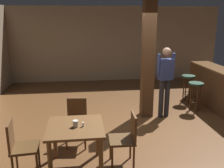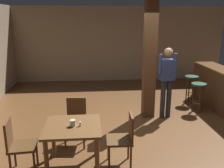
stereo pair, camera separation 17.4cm
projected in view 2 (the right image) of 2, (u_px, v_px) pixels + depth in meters
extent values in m
plane|color=brown|center=(144.00, 128.00, 5.58)|extent=(10.80, 10.80, 0.00)
cube|color=gray|center=(120.00, 44.00, 9.54)|extent=(8.00, 0.10, 2.80)
cube|color=#4C301C|center=(150.00, 61.00, 5.94)|extent=(0.28, 0.28, 2.80)
cube|color=brown|center=(73.00, 127.00, 3.94)|extent=(0.88, 0.88, 0.04)
cylinder|color=brown|center=(96.00, 136.00, 4.43)|extent=(0.07, 0.07, 0.71)
cylinder|color=brown|center=(53.00, 138.00, 4.36)|extent=(0.07, 0.07, 0.71)
cylinder|color=brown|center=(97.00, 159.00, 3.72)|extent=(0.07, 0.07, 0.71)
cylinder|color=brown|center=(47.00, 162.00, 3.65)|extent=(0.07, 0.07, 0.71)
cube|color=#4C3319|center=(75.00, 123.00, 4.75)|extent=(0.46, 0.46, 0.04)
cube|color=brown|center=(77.00, 109.00, 4.88)|extent=(0.38, 0.07, 0.45)
cylinder|color=brown|center=(84.00, 138.00, 4.64)|extent=(0.04, 0.04, 0.43)
cylinder|color=brown|center=(65.00, 138.00, 4.64)|extent=(0.04, 0.04, 0.43)
cylinder|color=brown|center=(86.00, 130.00, 4.98)|extent=(0.04, 0.04, 0.43)
cylinder|color=brown|center=(68.00, 130.00, 4.98)|extent=(0.04, 0.04, 0.43)
cube|color=#4C3319|center=(23.00, 146.00, 3.91)|extent=(0.45, 0.45, 0.04)
cube|color=brown|center=(8.00, 134.00, 3.82)|extent=(0.07, 0.38, 0.45)
cylinder|color=brown|center=(37.00, 152.00, 4.16)|extent=(0.04, 0.04, 0.43)
cylinder|color=brown|center=(34.00, 164.00, 3.83)|extent=(0.04, 0.04, 0.43)
cylinder|color=brown|center=(15.00, 154.00, 4.10)|extent=(0.04, 0.04, 0.43)
cylinder|color=brown|center=(10.00, 166.00, 3.77)|extent=(0.04, 0.04, 0.43)
cube|color=#4C3319|center=(119.00, 140.00, 4.10)|extent=(0.44, 0.44, 0.04)
cube|color=brown|center=(131.00, 127.00, 4.06)|extent=(0.05, 0.38, 0.45)
cylinder|color=brown|center=(109.00, 158.00, 3.99)|extent=(0.04, 0.04, 0.43)
cylinder|color=brown|center=(108.00, 147.00, 4.32)|extent=(0.04, 0.04, 0.43)
cylinder|color=brown|center=(131.00, 158.00, 4.00)|extent=(0.04, 0.04, 0.43)
cylinder|color=brown|center=(128.00, 147.00, 4.34)|extent=(0.04, 0.04, 0.43)
cylinder|color=beige|center=(73.00, 123.00, 3.90)|extent=(0.09, 0.09, 0.10)
cylinder|color=silver|center=(80.00, 124.00, 3.90)|extent=(0.03, 0.03, 0.07)
cube|color=navy|center=(167.00, 70.00, 5.89)|extent=(0.37, 0.26, 0.50)
sphere|color=#997056|center=(169.00, 52.00, 5.78)|extent=(0.25, 0.25, 0.21)
cylinder|color=#232328|center=(169.00, 99.00, 6.10)|extent=(0.14, 0.14, 0.95)
cylinder|color=#232328|center=(163.00, 99.00, 6.06)|extent=(0.14, 0.14, 0.95)
cylinder|color=navy|center=(175.00, 63.00, 5.90)|extent=(0.09, 0.09, 0.46)
cylinder|color=navy|center=(160.00, 64.00, 5.80)|extent=(0.09, 0.09, 0.46)
cube|color=brown|center=(223.00, 70.00, 6.54)|extent=(0.56, 2.35, 0.04)
cube|color=#422816|center=(217.00, 90.00, 6.67)|extent=(0.36, 2.35, 1.04)
cylinder|color=#1E3828|center=(199.00, 84.00, 6.37)|extent=(0.38, 0.38, 0.05)
torus|color=#422816|center=(197.00, 102.00, 6.50)|extent=(0.27, 0.27, 0.02)
cylinder|color=#422816|center=(196.00, 97.00, 6.59)|extent=(0.03, 0.03, 0.71)
cylinder|color=#422816|center=(200.00, 100.00, 6.35)|extent=(0.03, 0.03, 0.71)
cylinder|color=#422816|center=(202.00, 98.00, 6.48)|extent=(0.03, 0.03, 0.71)
cylinder|color=#422816|center=(193.00, 99.00, 6.46)|extent=(0.03, 0.03, 0.71)
cylinder|color=#1E3828|center=(192.00, 77.00, 7.02)|extent=(0.37, 0.37, 0.05)
torus|color=#382114|center=(190.00, 94.00, 7.15)|extent=(0.26, 0.26, 0.02)
cylinder|color=#382114|center=(189.00, 89.00, 7.24)|extent=(0.03, 0.03, 0.75)
cylinder|color=#382114|center=(192.00, 92.00, 7.01)|extent=(0.03, 0.03, 0.75)
cylinder|color=#382114|center=(195.00, 90.00, 7.14)|extent=(0.03, 0.03, 0.75)
cylinder|color=#382114|center=(187.00, 91.00, 7.11)|extent=(0.03, 0.03, 0.75)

